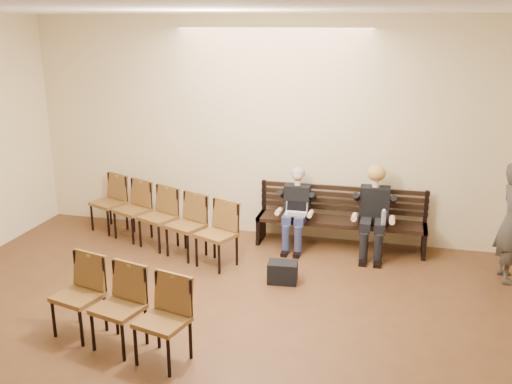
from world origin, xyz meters
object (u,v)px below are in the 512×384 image
chair_row_back (118,309)px  seated_man (296,210)px  bench (340,234)px  water_bottle (383,226)px  laptop (295,215)px  seated_woman (374,214)px  chair_row_front (158,218)px  bag (283,272)px

chair_row_back → seated_man: bearing=82.6°
bench → water_bottle: 0.85m
bench → laptop: size_ratio=7.83×
seated_woman → laptop: size_ratio=3.81×
water_bottle → chair_row_back: 4.01m
laptop → water_bottle: laptop is taller
bench → chair_row_back: 3.98m
bench → chair_row_front: (-2.75, -0.65, 0.25)m
chair_row_front → chair_row_back: 2.88m
bench → laptop: bearing=-156.9°
seated_woman → chair_row_front: 3.29m
seated_man → laptop: 0.16m
seated_woman → water_bottle: (0.15, -0.30, -0.07)m
seated_woman → chair_row_back: bearing=-127.1°
bench → seated_woman: 0.66m
water_bottle → chair_row_front: 3.41m
water_bottle → chair_row_back: bearing=-131.4°
seated_man → water_bottle: seated_man is taller
bench → seated_woman: (0.50, -0.12, 0.41)m
seated_man → seated_woman: size_ratio=0.93×
laptop → bag: (0.05, -1.15, -0.43)m
seated_woman → water_bottle: size_ratio=5.49×
bench → water_bottle: bearing=-32.8°
chair_row_back → bench: bearing=74.2°
bench → seated_woman: seated_woman is taller
seated_man → bag: (0.06, -1.32, -0.45)m
laptop → chair_row_back: size_ratio=0.20×
laptop → water_bottle: bearing=-4.6°
water_bottle → bag: water_bottle is taller
bag → chair_row_back: size_ratio=0.24×
seated_man → laptop: bearing=-85.0°
laptop → chair_row_front: bearing=-168.6°
laptop → water_bottle: (1.31, -0.14, -0.01)m
water_bottle → seated_woman: bearing=116.6°
bench → bag: bearing=-113.2°
water_bottle → chair_row_front: (-3.40, -0.23, -0.09)m
seated_woman → chair_row_front: (-3.25, -0.53, -0.16)m
bag → chair_row_back: chair_row_back is taller
chair_row_front → chair_row_back: size_ratio=1.76×
water_bottle → chair_row_front: chair_row_front is taller
seated_woman → laptop: seated_woman is taller
bag → chair_row_front: bearing=159.8°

